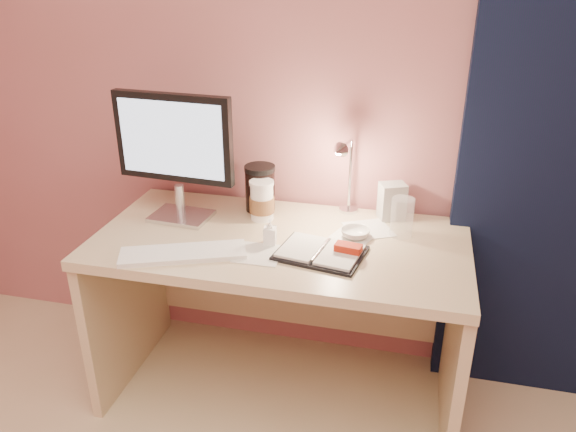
% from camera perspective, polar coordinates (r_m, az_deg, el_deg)
% --- Properties ---
extents(room, '(3.50, 3.50, 3.50)m').
position_cam_1_polar(room, '(2.26, 25.70, 8.08)').
color(room, '#C6B28E').
rests_on(room, ground).
extents(desk, '(1.40, 0.70, 0.73)m').
position_cam_1_polar(desk, '(2.28, -0.32, -6.54)').
color(desk, tan).
rests_on(desk, ground).
extents(monitor, '(0.48, 0.19, 0.51)m').
position_cam_1_polar(monitor, '(2.21, -11.39, 6.97)').
color(monitor, silver).
rests_on(monitor, desk).
extents(keyboard, '(0.46, 0.29, 0.02)m').
position_cam_1_polar(keyboard, '(2.02, -10.60, -3.75)').
color(keyboard, white).
rests_on(keyboard, desk).
extents(planner, '(0.33, 0.27, 0.05)m').
position_cam_1_polar(planner, '(2.00, 3.55, -3.67)').
color(planner, black).
rests_on(planner, desk).
extents(paper_a, '(0.16, 0.16, 0.00)m').
position_cam_1_polar(paper_a, '(2.00, -2.98, -3.85)').
color(paper_a, silver).
rests_on(paper_a, desk).
extents(paper_b, '(0.19, 0.19, 0.00)m').
position_cam_1_polar(paper_b, '(2.15, 6.66, -1.97)').
color(paper_b, silver).
rests_on(paper_b, desk).
extents(paper_c, '(0.23, 0.23, 0.00)m').
position_cam_1_polar(paper_c, '(2.20, 8.18, -1.36)').
color(paper_c, silver).
rests_on(paper_c, desk).
extents(coffee_cup, '(0.10, 0.10, 0.16)m').
position_cam_1_polar(coffee_cup, '(2.24, -2.67, 1.49)').
color(coffee_cup, white).
rests_on(coffee_cup, desk).
extents(clear_cup, '(0.09, 0.09, 0.15)m').
position_cam_1_polar(clear_cup, '(2.15, 11.50, -0.12)').
color(clear_cup, white).
rests_on(clear_cup, desk).
extents(bowl, '(0.13, 0.13, 0.03)m').
position_cam_1_polar(bowl, '(2.13, 6.86, -1.77)').
color(bowl, silver).
rests_on(bowl, desk).
extents(lotion_bottle, '(0.05, 0.05, 0.10)m').
position_cam_1_polar(lotion_bottle, '(2.05, -1.85, -1.61)').
color(lotion_bottle, white).
rests_on(lotion_bottle, desk).
extents(dark_jar, '(0.12, 0.12, 0.17)m').
position_cam_1_polar(dark_jar, '(2.33, -2.85, 2.62)').
color(dark_jar, black).
rests_on(dark_jar, desk).
extents(product_box, '(0.12, 0.11, 0.15)m').
position_cam_1_polar(product_box, '(2.28, 10.52, 1.48)').
color(product_box, '#BBBBB6').
rests_on(product_box, desk).
extents(desk_lamp, '(0.11, 0.20, 0.33)m').
position_cam_1_polar(desk_lamp, '(2.20, 6.60, 4.51)').
color(desk_lamp, silver).
rests_on(desk_lamp, desk).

